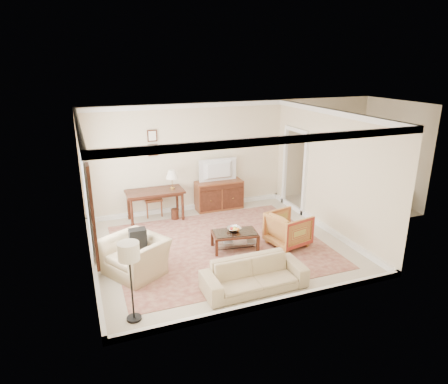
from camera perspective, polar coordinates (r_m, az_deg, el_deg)
room_shell at (r=8.23m, az=-0.56°, el=7.99°), size 5.51×5.01×2.91m
annex_bedroom at (r=11.95m, az=18.06°, el=-0.17°), size 3.00×2.70×2.90m
window_front at (r=7.29m, az=-18.82°, el=-1.89°), size 0.12×1.56×1.80m
window_rear at (r=8.82m, az=-19.36°, el=1.49°), size 0.12×1.56×1.80m
doorway at (r=11.02m, az=10.03°, el=2.94°), size 0.10×1.12×2.25m
rug at (r=8.99m, az=-0.58°, el=-7.67°), size 4.56×3.92×0.01m
writing_desk at (r=10.32m, az=-9.86°, el=-0.38°), size 1.45×0.73×0.79m
desk_chair at (r=10.70m, az=-10.19°, el=-0.63°), size 0.51×0.51×1.05m
desk_lamp at (r=10.30m, az=-7.43°, el=1.80°), size 0.32×0.32×0.50m
framed_prints at (r=10.43m, az=-10.17°, el=6.95°), size 0.25×0.04×0.68m
sideboard at (r=11.03m, az=-0.73°, el=-0.43°), size 1.30×0.50×0.80m
tv at (r=10.76m, az=-0.71°, el=4.11°), size 1.01×0.58×0.13m
coffee_table at (r=8.73m, az=1.54°, el=-6.32°), size 1.04×0.71×0.41m
fruit_bowl at (r=8.73m, az=1.43°, el=-5.22°), size 0.42×0.42×0.10m
book_a at (r=8.85m, az=-0.12°, el=-6.98°), size 0.28×0.12×0.38m
book_b at (r=8.87m, az=3.23°, el=-6.97°), size 0.27×0.11×0.38m
striped_armchair at (r=9.00m, az=9.19°, el=-5.03°), size 0.91×0.95×0.83m
club_armchair at (r=7.92m, az=-12.55°, el=-8.11°), size 1.18×1.32×0.96m
backpack at (r=7.84m, az=-12.21°, el=-6.33°), size 0.31×0.37×0.40m
sofa at (r=7.30m, az=4.35°, el=-11.12°), size 1.88×0.56×0.73m
floor_lamp at (r=6.29m, az=-13.40°, el=-9.05°), size 0.33×0.33×1.35m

